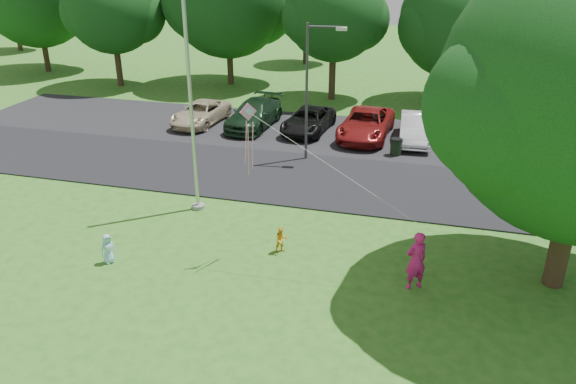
% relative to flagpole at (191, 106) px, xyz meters
% --- Properties ---
extents(ground, '(120.00, 120.00, 0.00)m').
position_rel_flagpole_xyz_m(ground, '(3.50, -5.00, -4.17)').
color(ground, '#2C681B').
rests_on(ground, ground).
extents(park_road, '(60.00, 6.00, 0.06)m').
position_rel_flagpole_xyz_m(park_road, '(3.50, 4.00, -4.14)').
color(park_road, black).
rests_on(park_road, ground).
extents(parking_strip, '(42.00, 7.00, 0.06)m').
position_rel_flagpole_xyz_m(parking_strip, '(3.50, 10.50, -4.14)').
color(parking_strip, black).
rests_on(parking_strip, ground).
extents(flagpole, '(0.50, 0.50, 10.00)m').
position_rel_flagpole_xyz_m(flagpole, '(0.00, 0.00, 0.00)').
color(flagpole, '#B7BABF').
rests_on(flagpole, ground).
extents(street_lamp, '(1.80, 0.37, 6.41)m').
position_rel_flagpole_xyz_m(street_lamp, '(3.11, 6.45, -0.31)').
color(street_lamp, '#3F3F44').
rests_on(street_lamp, ground).
extents(trash_can, '(0.57, 0.57, 0.90)m').
position_rel_flagpole_xyz_m(trash_can, '(7.02, 7.99, -3.71)').
color(trash_can, black).
rests_on(trash_can, ground).
extents(tree_row, '(64.35, 11.94, 10.88)m').
position_rel_flagpole_xyz_m(tree_row, '(5.09, 19.23, 1.55)').
color(tree_row, '#332316').
rests_on(tree_row, ground).
extents(horizon_trees, '(77.46, 7.20, 7.02)m').
position_rel_flagpole_xyz_m(horizon_trees, '(7.56, 28.88, 0.14)').
color(horizon_trees, '#332316').
rests_on(horizon_trees, ground).
extents(parked_cars, '(17.39, 5.50, 1.47)m').
position_rel_flagpole_xyz_m(parked_cars, '(3.16, 10.42, -3.41)').
color(parked_cars, '#C6B793').
rests_on(parked_cars, ground).
extents(woman, '(0.83, 0.76, 1.90)m').
position_rel_flagpole_xyz_m(woman, '(8.58, -3.45, -3.22)').
color(woman, '#D11B72').
rests_on(woman, ground).
extents(child_yellow, '(0.57, 0.55, 0.93)m').
position_rel_flagpole_xyz_m(child_yellow, '(4.10, -2.44, -3.70)').
color(child_yellow, yellow).
rests_on(child_yellow, ground).
extents(child_blue, '(0.55, 0.60, 1.03)m').
position_rel_flagpole_xyz_m(child_blue, '(-1.19, -4.56, -3.65)').
color(child_blue, '#99D7EB').
rests_on(child_blue, ground).
extents(kite, '(5.59, 0.78, 3.13)m').
position_rel_flagpole_xyz_m(kite, '(3.36, -2.94, 0.32)').
color(kite, pink).
rests_on(kite, ground).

